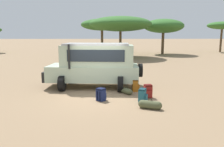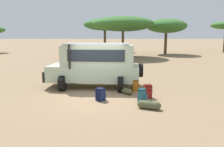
{
  "view_description": "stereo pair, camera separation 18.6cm",
  "coord_description": "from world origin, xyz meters",
  "px_view_note": "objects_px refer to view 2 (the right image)",
  "views": [
    {
      "loc": [
        0.29,
        -9.99,
        2.87
      ],
      "look_at": [
        0.69,
        0.63,
        1.0
      ],
      "focal_mm": 35.0,
      "sensor_mm": 36.0,
      "label": 1
    },
    {
      "loc": [
        0.47,
        -9.99,
        2.87
      ],
      "look_at": [
        0.69,
        0.63,
        1.0
      ],
      "focal_mm": 35.0,
      "sensor_mm": 36.0,
      "label": 2
    }
  ],
  "objects_px": {
    "backpack_outermost": "(148,92)",
    "acacia_tree_right_mid": "(123,24)",
    "duffel_bag_low_black_case": "(149,105)",
    "acacia_tree_centre_back": "(105,25)",
    "backpack_near_rear_wheel": "(101,94)",
    "duffel_bag_soft_canvas": "(126,91)",
    "acacia_tree_far_right": "(166,26)",
    "backpack_cluster_center": "(142,96)",
    "backpack_beside_front_wheel": "(136,86)",
    "safari_vehicle": "(96,64)"
  },
  "relations": [
    {
      "from": "backpack_cluster_center",
      "to": "backpack_outermost",
      "type": "xyz_separation_m",
      "value": [
        0.37,
        0.67,
        0.01
      ]
    },
    {
      "from": "backpack_cluster_center",
      "to": "acacia_tree_centre_back",
      "type": "height_order",
      "value": "acacia_tree_centre_back"
    },
    {
      "from": "backpack_outermost",
      "to": "acacia_tree_right_mid",
      "type": "relative_size",
      "value": 0.08
    },
    {
      "from": "duffel_bag_soft_canvas",
      "to": "acacia_tree_far_right",
      "type": "height_order",
      "value": "acacia_tree_far_right"
    },
    {
      "from": "acacia_tree_centre_back",
      "to": "acacia_tree_right_mid",
      "type": "bearing_deg",
      "value": -76.23
    },
    {
      "from": "duffel_bag_low_black_case",
      "to": "duffel_bag_soft_canvas",
      "type": "xyz_separation_m",
      "value": [
        -0.7,
        2.25,
        -0.02
      ]
    },
    {
      "from": "backpack_beside_front_wheel",
      "to": "acacia_tree_centre_back",
      "type": "height_order",
      "value": "acacia_tree_centre_back"
    },
    {
      "from": "duffel_bag_soft_canvas",
      "to": "acacia_tree_centre_back",
      "type": "height_order",
      "value": "acacia_tree_centre_back"
    },
    {
      "from": "acacia_tree_right_mid",
      "to": "safari_vehicle",
      "type": "bearing_deg",
      "value": -99.09
    },
    {
      "from": "acacia_tree_centre_back",
      "to": "duffel_bag_low_black_case",
      "type": "bearing_deg",
      "value": -86.08
    },
    {
      "from": "backpack_beside_front_wheel",
      "to": "duffel_bag_soft_canvas",
      "type": "distance_m",
      "value": 0.75
    },
    {
      "from": "backpack_beside_front_wheel",
      "to": "backpack_outermost",
      "type": "relative_size",
      "value": 0.98
    },
    {
      "from": "backpack_outermost",
      "to": "acacia_tree_centre_back",
      "type": "bearing_deg",
      "value": 94.57
    },
    {
      "from": "backpack_outermost",
      "to": "acacia_tree_right_mid",
      "type": "xyz_separation_m",
      "value": [
        0.14,
        18.77,
        3.96
      ]
    },
    {
      "from": "duffel_bag_low_black_case",
      "to": "acacia_tree_centre_back",
      "type": "bearing_deg",
      "value": 93.92
    },
    {
      "from": "safari_vehicle",
      "to": "backpack_outermost",
      "type": "relative_size",
      "value": 8.7
    },
    {
      "from": "duffel_bag_low_black_case",
      "to": "safari_vehicle",
      "type": "bearing_deg",
      "value": 121.22
    },
    {
      "from": "acacia_tree_far_right",
      "to": "duffel_bag_low_black_case",
      "type": "bearing_deg",
      "value": -106.08
    },
    {
      "from": "backpack_cluster_center",
      "to": "duffel_bag_low_black_case",
      "type": "bearing_deg",
      "value": -80.56
    },
    {
      "from": "safari_vehicle",
      "to": "acacia_tree_centre_back",
      "type": "xyz_separation_m",
      "value": [
        0.21,
        26.46,
        3.32
      ]
    },
    {
      "from": "backpack_outermost",
      "to": "duffel_bag_soft_canvas",
      "type": "distance_m",
      "value": 1.19
    },
    {
      "from": "backpack_beside_front_wheel",
      "to": "duffel_bag_low_black_case",
      "type": "relative_size",
      "value": 0.69
    },
    {
      "from": "safari_vehicle",
      "to": "backpack_outermost",
      "type": "xyz_separation_m",
      "value": [
        2.51,
        -2.24,
        -0.99
      ]
    },
    {
      "from": "backpack_outermost",
      "to": "duffel_bag_low_black_case",
      "type": "relative_size",
      "value": 0.7
    },
    {
      "from": "backpack_outermost",
      "to": "backpack_beside_front_wheel",
      "type": "bearing_deg",
      "value": 107.79
    },
    {
      "from": "backpack_outermost",
      "to": "acacia_tree_far_right",
      "type": "height_order",
      "value": "acacia_tree_far_right"
    },
    {
      "from": "backpack_beside_front_wheel",
      "to": "duffel_bag_soft_canvas",
      "type": "bearing_deg",
      "value": -135.19
    },
    {
      "from": "safari_vehicle",
      "to": "duffel_bag_soft_canvas",
      "type": "bearing_deg",
      "value": -43.74
    },
    {
      "from": "backpack_near_rear_wheel",
      "to": "duffel_bag_soft_canvas",
      "type": "relative_size",
      "value": 0.81
    },
    {
      "from": "backpack_beside_front_wheel",
      "to": "backpack_outermost",
      "type": "height_order",
      "value": "backpack_outermost"
    },
    {
      "from": "safari_vehicle",
      "to": "acacia_tree_far_right",
      "type": "xyz_separation_m",
      "value": [
        9.41,
        20.96,
        2.89
      ]
    },
    {
      "from": "backpack_cluster_center",
      "to": "duffel_bag_low_black_case",
      "type": "distance_m",
      "value": 0.88
    },
    {
      "from": "duffel_bag_soft_canvas",
      "to": "acacia_tree_centre_back",
      "type": "xyz_separation_m",
      "value": [
        -1.37,
        27.97,
        4.47
      ]
    },
    {
      "from": "backpack_near_rear_wheel",
      "to": "backpack_outermost",
      "type": "distance_m",
      "value": 2.2
    },
    {
      "from": "acacia_tree_right_mid",
      "to": "acacia_tree_far_right",
      "type": "bearing_deg",
      "value": 33.18
    },
    {
      "from": "backpack_outermost",
      "to": "acacia_tree_centre_back",
      "type": "distance_m",
      "value": 29.11
    },
    {
      "from": "duffel_bag_low_black_case",
      "to": "acacia_tree_right_mid",
      "type": "bearing_deg",
      "value": 88.97
    },
    {
      "from": "backpack_outermost",
      "to": "acacia_tree_far_right",
      "type": "distance_m",
      "value": 24.51
    },
    {
      "from": "duffel_bag_low_black_case",
      "to": "acacia_tree_far_right",
      "type": "relative_size",
      "value": 0.14
    },
    {
      "from": "backpack_near_rear_wheel",
      "to": "duffel_bag_low_black_case",
      "type": "bearing_deg",
      "value": -31.08
    },
    {
      "from": "backpack_cluster_center",
      "to": "backpack_beside_front_wheel",
      "type": "bearing_deg",
      "value": 91.02
    },
    {
      "from": "safari_vehicle",
      "to": "backpack_cluster_center",
      "type": "relative_size",
      "value": 9.01
    },
    {
      "from": "backpack_near_rear_wheel",
      "to": "duffel_bag_soft_canvas",
      "type": "height_order",
      "value": "backpack_near_rear_wheel"
    },
    {
      "from": "backpack_near_rear_wheel",
      "to": "acacia_tree_far_right",
      "type": "distance_m",
      "value": 25.54
    },
    {
      "from": "backpack_near_rear_wheel",
      "to": "acacia_tree_centre_back",
      "type": "bearing_deg",
      "value": 90.25
    },
    {
      "from": "backpack_cluster_center",
      "to": "backpack_outermost",
      "type": "distance_m",
      "value": 0.76
    },
    {
      "from": "backpack_cluster_center",
      "to": "backpack_outermost",
      "type": "height_order",
      "value": "backpack_outermost"
    },
    {
      "from": "backpack_outermost",
      "to": "acacia_tree_right_mid",
      "type": "height_order",
      "value": "acacia_tree_right_mid"
    },
    {
      "from": "backpack_near_rear_wheel",
      "to": "acacia_tree_centre_back",
      "type": "relative_size",
      "value": 0.08
    },
    {
      "from": "backpack_beside_front_wheel",
      "to": "backpack_near_rear_wheel",
      "type": "relative_size",
      "value": 1.08
    }
  ]
}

